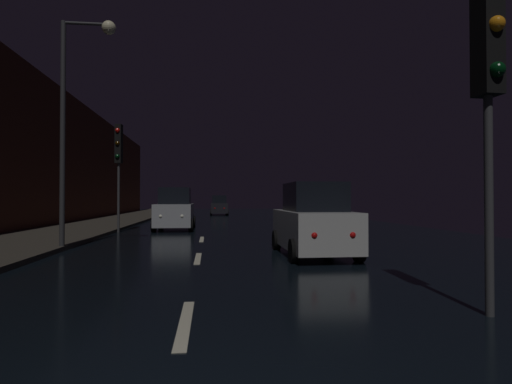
{
  "coord_description": "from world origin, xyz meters",
  "views": [
    {
      "loc": [
        0.32,
        -2.63,
        1.64
      ],
      "look_at": [
        2.68,
        18.69,
        1.99
      ],
      "focal_mm": 29.37,
      "sensor_mm": 36.0,
      "label": 1
    }
  ],
  "objects_px": {
    "car_parked_right_near": "(313,222)",
    "car_approaching_headlights": "(175,210)",
    "streetlamp_overhead": "(78,98)",
    "traffic_light_far_left": "(119,153)",
    "car_distant_taillights": "(219,206)",
    "traffic_light_near_right": "(489,57)"
  },
  "relations": [
    {
      "from": "streetlamp_overhead",
      "to": "car_parked_right_near",
      "type": "height_order",
      "value": "streetlamp_overhead"
    },
    {
      "from": "car_approaching_headlights",
      "to": "streetlamp_overhead",
      "type": "bearing_deg",
      "value": -14.84
    },
    {
      "from": "streetlamp_overhead",
      "to": "car_distant_taillights",
      "type": "distance_m",
      "value": 29.49
    },
    {
      "from": "car_parked_right_near",
      "to": "streetlamp_overhead",
      "type": "bearing_deg",
      "value": 75.31
    },
    {
      "from": "traffic_light_far_left",
      "to": "car_approaching_headlights",
      "type": "bearing_deg",
      "value": 129.89
    },
    {
      "from": "traffic_light_far_left",
      "to": "car_distant_taillights",
      "type": "distance_m",
      "value": 22.4
    },
    {
      "from": "traffic_light_far_left",
      "to": "car_parked_right_near",
      "type": "bearing_deg",
      "value": 47.06
    },
    {
      "from": "traffic_light_far_left",
      "to": "car_distant_taillights",
      "type": "xyz_separation_m",
      "value": [
        5.38,
        21.54,
        -2.97
      ]
    },
    {
      "from": "traffic_light_far_left",
      "to": "car_distant_taillights",
      "type": "bearing_deg",
      "value": 173.79
    },
    {
      "from": "traffic_light_near_right",
      "to": "car_distant_taillights",
      "type": "height_order",
      "value": "traffic_light_near_right"
    },
    {
      "from": "car_parked_right_near",
      "to": "car_approaching_headlights",
      "type": "bearing_deg",
      "value": 24.29
    },
    {
      "from": "traffic_light_far_left",
      "to": "car_approaching_headlights",
      "type": "height_order",
      "value": "traffic_light_far_left"
    },
    {
      "from": "traffic_light_far_left",
      "to": "streetlamp_overhead",
      "type": "bearing_deg",
      "value": 9.82
    },
    {
      "from": "car_distant_taillights",
      "to": "car_parked_right_near",
      "type": "distance_m",
      "value": 30.73
    },
    {
      "from": "car_approaching_headlights",
      "to": "car_distant_taillights",
      "type": "distance_m",
      "value": 20.11
    },
    {
      "from": "traffic_light_near_right",
      "to": "traffic_light_far_left",
      "type": "bearing_deg",
      "value": -155.6
    },
    {
      "from": "traffic_light_near_right",
      "to": "car_distant_taillights",
      "type": "xyz_separation_m",
      "value": [
        -2.97,
        37.12,
        -2.73
      ]
    },
    {
      "from": "car_parked_right_near",
      "to": "traffic_light_far_left",
      "type": "bearing_deg",
      "value": 39.25
    },
    {
      "from": "traffic_light_near_right",
      "to": "streetlamp_overhead",
      "type": "xyz_separation_m",
      "value": [
        -8.1,
        8.35,
        1.23
      ]
    },
    {
      "from": "traffic_light_far_left",
      "to": "streetlamp_overhead",
      "type": "relative_size",
      "value": 0.72
    },
    {
      "from": "car_distant_taillights",
      "to": "car_approaching_headlights",
      "type": "bearing_deg",
      "value": 172.05
    },
    {
      "from": "traffic_light_near_right",
      "to": "streetlamp_overhead",
      "type": "distance_m",
      "value": 11.7
    }
  ]
}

